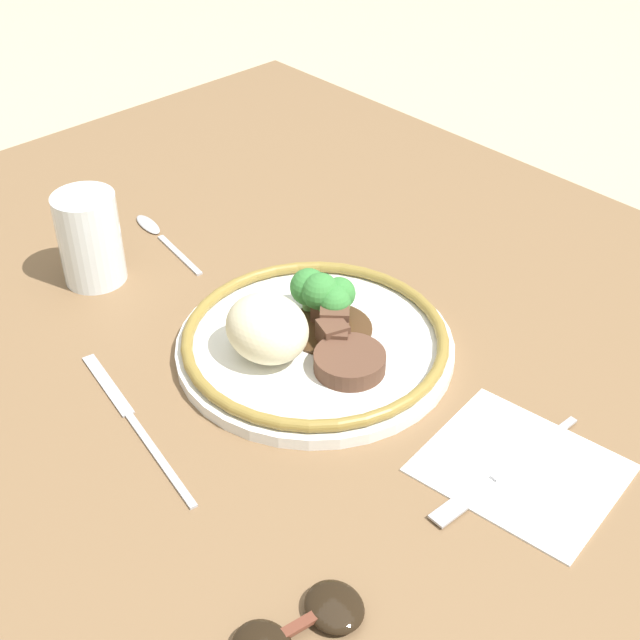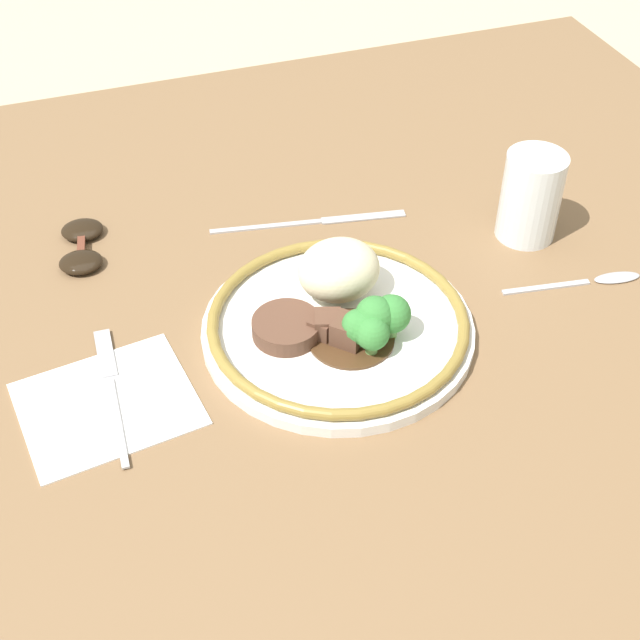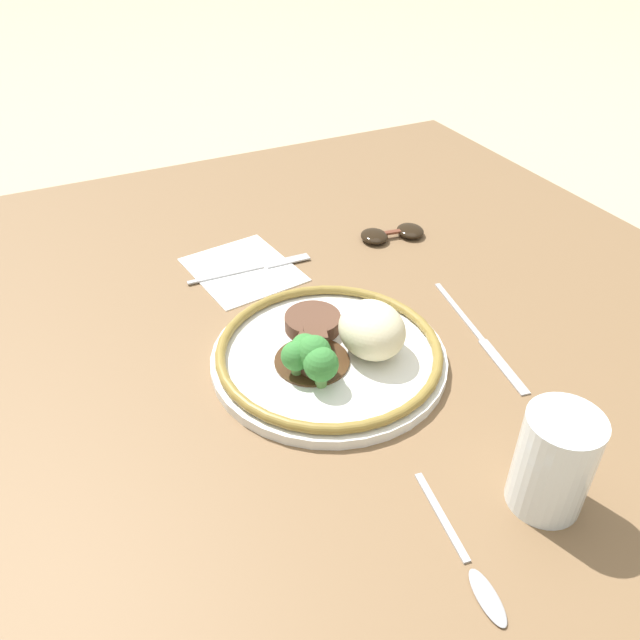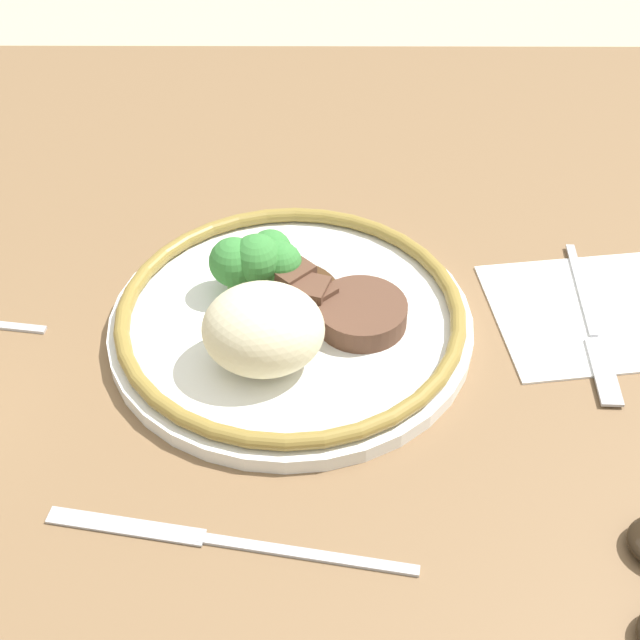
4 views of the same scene
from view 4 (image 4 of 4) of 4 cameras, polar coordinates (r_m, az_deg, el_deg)
ground_plane at (r=0.68m, az=-0.66°, el=-6.76°), size 8.00×8.00×0.00m
dining_table at (r=0.67m, az=-0.68°, el=-5.41°), size 1.30×1.09×0.05m
napkin at (r=0.73m, az=17.18°, el=0.46°), size 0.18×0.16×0.00m
plate at (r=0.67m, az=-2.16°, el=0.41°), size 0.28×0.28×0.08m
fork at (r=0.71m, az=17.11°, el=-0.87°), size 0.02×0.18×0.00m
knife at (r=0.57m, az=-6.74°, el=-13.81°), size 0.23×0.05×0.00m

